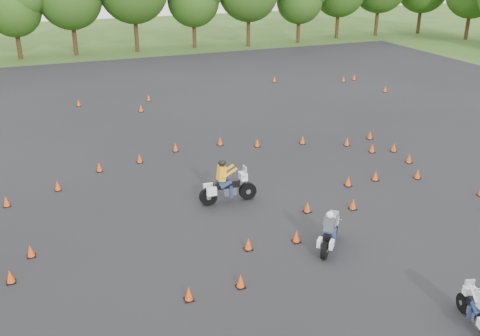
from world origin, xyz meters
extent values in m
plane|color=#2D5119|center=(0.00, 0.00, 0.00)|extent=(140.00, 140.00, 0.00)
plane|color=black|center=(0.00, 6.00, 0.01)|extent=(62.00, 62.00, 0.00)
cone|color=#EB4409|center=(8.45, 2.36, 0.23)|extent=(0.26, 0.26, 0.45)
cone|color=#EB4409|center=(-0.44, 20.78, 0.23)|extent=(0.26, 0.26, 0.45)
cone|color=#EB4409|center=(-5.26, 21.23, 0.23)|extent=(0.26, 0.26, 0.45)
cone|color=#EB4409|center=(-1.51, -0.66, 0.23)|extent=(0.26, 0.26, 0.45)
cone|color=#EB4409|center=(-9.58, 0.27, 0.23)|extent=(0.26, 0.26, 0.45)
cone|color=#EB4409|center=(-2.63, -2.73, 0.23)|extent=(0.26, 0.26, 0.45)
cone|color=#EB4409|center=(8.48, 6.14, 0.23)|extent=(0.26, 0.26, 0.45)
cone|color=#EB4409|center=(0.37, -0.82, 0.23)|extent=(0.26, 0.26, 0.45)
cone|color=#EB4409|center=(9.36, 4.16, 0.23)|extent=(0.26, 0.26, 0.45)
cone|color=#EB4409|center=(5.62, 8.69, 0.23)|extent=(0.26, 0.26, 0.45)
cone|color=#EB4409|center=(9.63, 5.80, 0.23)|extent=(0.26, 0.26, 0.45)
cone|color=#EB4409|center=(-7.62, 7.26, 0.23)|extent=(0.26, 0.26, 0.45)
cone|color=#EB4409|center=(3.82, 0.72, 0.23)|extent=(0.26, 0.26, 0.45)
cone|color=#EB4409|center=(16.80, 20.90, 0.23)|extent=(0.26, 0.26, 0.45)
cone|color=#EB4409|center=(1.25, 10.20, 0.23)|extent=(0.26, 0.26, 0.45)
cone|color=#EB4409|center=(-1.33, 10.15, 0.23)|extent=(0.26, 0.26, 0.45)
cone|color=#EB4409|center=(-3.47, 9.24, 0.23)|extent=(0.26, 0.26, 0.45)
cone|color=#EB4409|center=(9.59, 7.98, 0.23)|extent=(0.26, 0.26, 0.45)
cone|color=#EB4409|center=(15.66, 20.68, 0.23)|extent=(0.26, 0.26, 0.45)
cone|color=#EB4409|center=(-1.52, 18.28, 0.23)|extent=(0.26, 0.26, 0.45)
cone|color=#EB4409|center=(1.91, 1.19, 0.23)|extent=(0.26, 0.26, 0.45)
cone|color=#EB4409|center=(3.08, 9.21, 0.23)|extent=(0.26, 0.26, 0.45)
cone|color=#EB4409|center=(16.83, 16.64, 0.23)|extent=(0.26, 0.26, 0.45)
cone|color=#EB4409|center=(-8.91, 1.73, 0.23)|extent=(0.26, 0.26, 0.45)
cone|color=#EB4409|center=(7.78, 7.53, 0.23)|extent=(0.26, 0.26, 0.45)
cone|color=#EB4409|center=(-4.39, -2.78, 0.23)|extent=(0.26, 0.26, 0.45)
cone|color=#EB4409|center=(-5.55, 8.80, 0.23)|extent=(0.26, 0.26, 0.45)
cone|color=#EB4409|center=(6.46, 2.92, 0.23)|extent=(0.26, 0.26, 0.45)
cone|color=#EB4409|center=(-9.76, 6.36, 0.23)|extent=(0.26, 0.26, 0.45)
cone|color=#EB4409|center=(10.37, 22.70, 0.23)|extent=(0.26, 0.26, 0.45)
cone|color=#EB4409|center=(4.92, 2.83, 0.23)|extent=(0.26, 0.26, 0.45)
camera|label=1|loc=(-7.98, -16.28, 10.26)|focal=40.00mm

